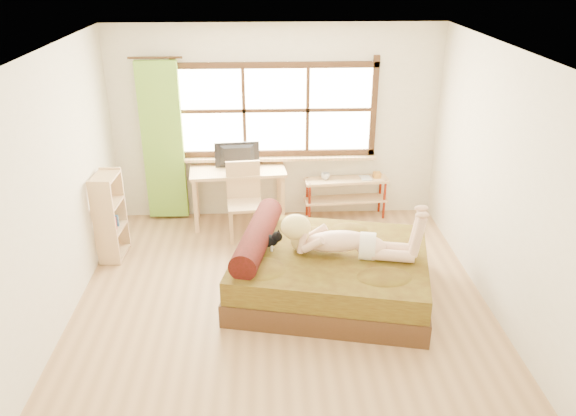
{
  "coord_description": "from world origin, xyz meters",
  "views": [
    {
      "loc": [
        -0.16,
        -5.26,
        3.54
      ],
      "look_at": [
        0.08,
        0.2,
        1.02
      ],
      "focal_mm": 35.0,
      "sensor_mm": 36.0,
      "label": 1
    }
  ],
  "objects_px": {
    "kitten": "(265,239)",
    "pipe_shelf": "(347,189)",
    "woman": "(347,228)",
    "desk": "(238,176)",
    "bed": "(326,271)",
    "bookshelf": "(110,216)",
    "chair": "(244,196)"
  },
  "relations": [
    {
      "from": "kitten",
      "to": "pipe_shelf",
      "type": "xyz_separation_m",
      "value": [
        1.17,
        1.88,
        -0.22
      ]
    },
    {
      "from": "woman",
      "to": "pipe_shelf",
      "type": "height_order",
      "value": "woman"
    },
    {
      "from": "woman",
      "to": "desk",
      "type": "bearing_deg",
      "value": 134.92
    },
    {
      "from": "bed",
      "to": "bookshelf",
      "type": "height_order",
      "value": "bookshelf"
    },
    {
      "from": "woman",
      "to": "kitten",
      "type": "distance_m",
      "value": 0.9
    },
    {
      "from": "bed",
      "to": "woman",
      "type": "bearing_deg",
      "value": -4.81
    },
    {
      "from": "woman",
      "to": "kitten",
      "type": "xyz_separation_m",
      "value": [
        -0.87,
        0.15,
        -0.19
      ]
    },
    {
      "from": "kitten",
      "to": "pipe_shelf",
      "type": "bearing_deg",
      "value": 70.1
    },
    {
      "from": "desk",
      "to": "chair",
      "type": "relative_size",
      "value": 1.32
    },
    {
      "from": "woman",
      "to": "bookshelf",
      "type": "bearing_deg",
      "value": 172.12
    },
    {
      "from": "pipe_shelf",
      "to": "bookshelf",
      "type": "xyz_separation_m",
      "value": [
        -3.08,
        -1.02,
        0.13
      ]
    },
    {
      "from": "chair",
      "to": "pipe_shelf",
      "type": "relative_size",
      "value": 0.84
    },
    {
      "from": "pipe_shelf",
      "to": "woman",
      "type": "bearing_deg",
      "value": -103.01
    },
    {
      "from": "chair",
      "to": "pipe_shelf",
      "type": "height_order",
      "value": "chair"
    },
    {
      "from": "bookshelf",
      "to": "desk",
      "type": "bearing_deg",
      "value": 33.65
    },
    {
      "from": "bed",
      "to": "woman",
      "type": "relative_size",
      "value": 1.64
    },
    {
      "from": "pipe_shelf",
      "to": "bookshelf",
      "type": "distance_m",
      "value": 3.25
    },
    {
      "from": "woman",
      "to": "desk",
      "type": "distance_m",
      "value": 2.28
    },
    {
      "from": "woman",
      "to": "chair",
      "type": "bearing_deg",
      "value": 138.4
    },
    {
      "from": "bed",
      "to": "desk",
      "type": "relative_size",
      "value": 1.8
    },
    {
      "from": "desk",
      "to": "woman",
      "type": "bearing_deg",
      "value": -62.19
    },
    {
      "from": "pipe_shelf",
      "to": "bookshelf",
      "type": "bearing_deg",
      "value": -166.16
    },
    {
      "from": "desk",
      "to": "bookshelf",
      "type": "height_order",
      "value": "bookshelf"
    },
    {
      "from": "kitten",
      "to": "bookshelf",
      "type": "distance_m",
      "value": 2.09
    },
    {
      "from": "kitten",
      "to": "pipe_shelf",
      "type": "distance_m",
      "value": 2.23
    },
    {
      "from": "bookshelf",
      "to": "chair",
      "type": "bearing_deg",
      "value": 21.76
    },
    {
      "from": "desk",
      "to": "pipe_shelf",
      "type": "height_order",
      "value": "desk"
    },
    {
      "from": "chair",
      "to": "kitten",
      "type": "bearing_deg",
      "value": -84.07
    },
    {
      "from": "pipe_shelf",
      "to": "bookshelf",
      "type": "height_order",
      "value": "bookshelf"
    },
    {
      "from": "chair",
      "to": "bookshelf",
      "type": "height_order",
      "value": "bookshelf"
    },
    {
      "from": "pipe_shelf",
      "to": "chair",
      "type": "bearing_deg",
      "value": -166.23
    },
    {
      "from": "bookshelf",
      "to": "pipe_shelf",
      "type": "bearing_deg",
      "value": 21.71
    }
  ]
}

